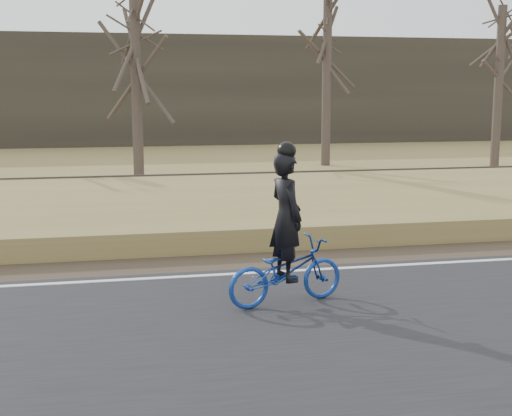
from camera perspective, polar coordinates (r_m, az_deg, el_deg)
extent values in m
plane|color=olive|center=(11.52, -3.56, -5.95)|extent=(120.00, 120.00, 0.00)
cube|color=black|center=(9.16, -1.25, -9.85)|extent=(120.00, 6.00, 0.06)
cube|color=silver|center=(11.69, -3.71, -5.38)|extent=(120.00, 0.12, 0.01)
cube|color=#473A2B|center=(12.67, -4.36, -4.44)|extent=(120.00, 1.60, 0.04)
cube|color=olive|center=(15.54, -5.83, -1.11)|extent=(120.00, 5.00, 0.44)
cube|color=slate|center=(19.27, -7.04, 0.94)|extent=(120.00, 3.00, 0.45)
cube|color=black|center=(19.23, -7.06, 1.81)|extent=(120.00, 2.40, 0.14)
cube|color=brown|center=(18.50, -6.87, 1.96)|extent=(120.00, 0.07, 0.15)
cube|color=brown|center=(19.92, -7.24, 2.49)|extent=(120.00, 0.07, 0.15)
cube|color=#383328|center=(41.02, -9.80, 9.25)|extent=(120.00, 4.00, 6.00)
imported|color=navy|center=(10.08, 2.40, -5.09)|extent=(1.87, 1.04, 0.93)
imported|color=black|center=(9.91, 2.43, -0.71)|extent=(0.58, 0.74, 1.79)
sphere|color=black|center=(9.79, 2.47, 4.58)|extent=(0.26, 0.26, 0.26)
cylinder|color=#4A3F36|center=(24.06, -9.57, 11.00)|extent=(0.36, 0.36, 7.51)
cylinder|color=#4A3F36|center=(29.11, 5.69, 10.81)|extent=(0.36, 0.36, 7.53)
cylinder|color=#4A3F36|center=(30.23, 18.83, 9.15)|extent=(0.36, 0.36, 6.31)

